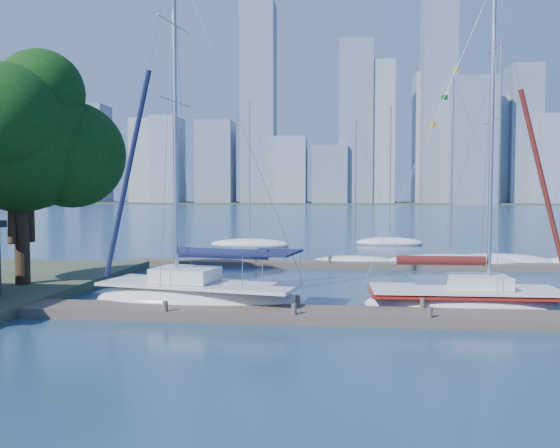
# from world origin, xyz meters

# --- Properties ---
(ground) EXTENTS (700.00, 700.00, 0.00)m
(ground) POSITION_xyz_m (0.00, 0.00, 0.00)
(ground) COLOR #17344A
(ground) RESTS_ON ground
(near_dock) EXTENTS (26.00, 2.00, 0.40)m
(near_dock) POSITION_xyz_m (0.00, 0.00, 0.20)
(near_dock) COLOR #4F443A
(near_dock) RESTS_ON ground
(far_dock) EXTENTS (30.00, 1.80, 0.36)m
(far_dock) POSITION_xyz_m (2.00, 16.00, 0.18)
(far_dock) COLOR #4F443A
(far_dock) RESTS_ON ground
(far_shore) EXTENTS (800.00, 100.00, 1.50)m
(far_shore) POSITION_xyz_m (0.00, 320.00, 0.00)
(far_shore) COLOR #38472D
(far_shore) RESTS_ON ground
(tree) EXTENTS (9.38, 8.52, 11.82)m
(tree) POSITION_xyz_m (-13.85, 4.06, 7.80)
(tree) COLOR #322316
(tree) RESTS_ON ground
(sailboat_navy) EXTENTS (9.75, 4.76, 16.03)m
(sailboat_navy) POSITION_xyz_m (-4.38, 1.83, 1.21)
(sailboat_navy) COLOR silver
(sailboat_navy) RESTS_ON ground
(sailboat_maroon) EXTENTS (8.42, 2.93, 14.22)m
(sailboat_maroon) POSITION_xyz_m (6.95, 2.27, 1.13)
(sailboat_maroon) COLOR silver
(sailboat_maroon) RESTS_ON ground
(bg_boat_2) EXTENTS (6.24, 2.48, 10.51)m
(bg_boat_2) POSITION_xyz_m (2.75, 17.28, 0.23)
(bg_boat_2) COLOR silver
(bg_boat_2) RESTS_ON ground
(bg_boat_3) EXTENTS (9.37, 3.10, 13.20)m
(bg_boat_3) POSITION_xyz_m (9.24, 17.10, 0.28)
(bg_boat_3) COLOR silver
(bg_boat_3) RESTS_ON ground
(bg_boat_4) EXTENTS (8.12, 3.92, 15.87)m
(bg_boat_4) POSITION_xyz_m (12.62, 18.17, 0.31)
(bg_boat_4) COLOR silver
(bg_boat_4) RESTS_ON ground
(bg_boat_6) EXTENTS (7.90, 4.81, 14.35)m
(bg_boat_6) POSITION_xyz_m (-6.85, 30.03, 0.28)
(bg_boat_6) COLOR silver
(bg_boat_6) RESTS_ON ground
(bg_boat_7) EXTENTS (6.69, 2.73, 14.00)m
(bg_boat_7) POSITION_xyz_m (6.58, 33.37, 0.29)
(bg_boat_7) COLOR silver
(bg_boat_7) RESTS_ON ground
(skyline) EXTENTS (502.89, 51.31, 113.79)m
(skyline) POSITION_xyz_m (23.79, 290.42, 36.10)
(skyline) COLOR #8293A9
(skyline) RESTS_ON ground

